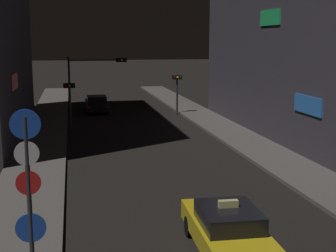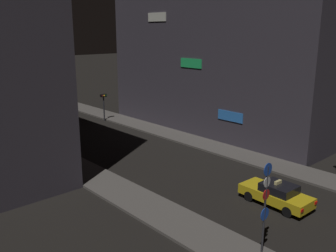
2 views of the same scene
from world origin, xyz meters
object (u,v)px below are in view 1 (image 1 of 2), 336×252
at_px(taxi, 227,229).
at_px(sign_pole_left, 29,199).
at_px(far_car, 97,104).
at_px(traffic_light_overhead, 93,74).
at_px(traffic_light_right_kerb, 177,86).
at_px(traffic_light_left_kerb, 70,95).

height_order(taxi, sign_pole_left, sign_pole_left).
height_order(far_car, traffic_light_overhead, traffic_light_overhead).
relative_size(taxi, traffic_light_overhead, 0.93).
xyz_separation_m(traffic_light_overhead, sign_pole_left, (-2.52, -26.77, -0.73)).
distance_m(taxi, traffic_light_right_kerb, 26.22).
relative_size(taxi, sign_pole_left, 1.00).
bearing_deg(traffic_light_right_kerb, taxi, -99.37).
distance_m(taxi, sign_pole_left, 6.07).
relative_size(taxi, far_car, 1.01).
distance_m(far_car, traffic_light_right_kerb, 7.17).
distance_m(far_car, sign_pole_left, 31.11).
bearing_deg(far_car, taxi, -85.59).
bearing_deg(traffic_light_overhead, sign_pole_left, -95.39).
bearing_deg(sign_pole_left, far_car, 84.53).
bearing_deg(traffic_light_right_kerb, far_car, 157.69).
height_order(far_car, traffic_light_right_kerb, traffic_light_right_kerb).
height_order(far_car, traffic_light_left_kerb, traffic_light_left_kerb).
bearing_deg(traffic_light_left_kerb, traffic_light_right_kerb, 31.04).
relative_size(traffic_light_left_kerb, traffic_light_right_kerb, 0.99).
xyz_separation_m(far_car, sign_pole_left, (-2.96, -30.90, 2.08)).
height_order(taxi, traffic_light_left_kerb, traffic_light_left_kerb).
bearing_deg(far_car, sign_pole_left, -95.47).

